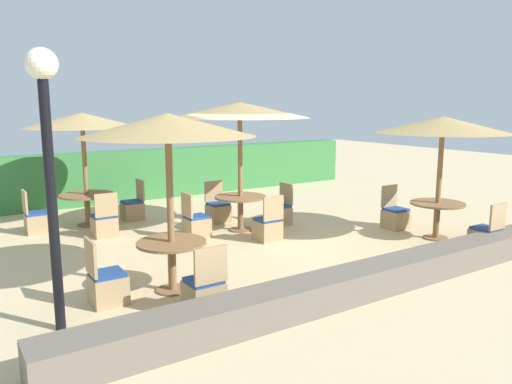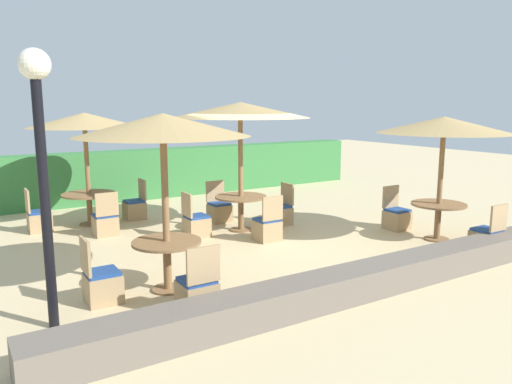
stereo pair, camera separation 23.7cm
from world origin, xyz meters
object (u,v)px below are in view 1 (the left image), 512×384
object	(u,v)px
parasol_back_left	(82,121)
round_table_front_left	(172,253)
round_table_center	(240,203)
patio_chair_front_right_north	(395,217)
patio_chair_front_left_south	(204,293)
patio_chair_back_left_south	(104,224)
patio_chair_front_left_west	(107,285)
parasol_center	(240,110)
parasol_front_left	(168,126)
patio_chair_center_west	(196,225)
patio_chair_back_left_east	(133,208)
patio_chair_center_east	(279,213)
patio_chair_back_left_west	(36,221)
round_table_front_right	(437,210)
lamp_post	(47,135)
patio_chair_center_north	(218,211)
patio_chair_center_south	(268,228)
round_table_back_left	(87,200)
parasol_front_right	(443,125)
patio_chair_front_right_south	(486,237)

from	to	relation	value
parasol_back_left	round_table_front_left	distance (m)	5.00
round_table_front_left	round_table_center	bearing A→B (deg)	42.69
patio_chair_front_right_north	patio_chair_front_left_south	size ratio (longest dim) A/B	1.00
patio_chair_back_left_south	patio_chair_front_left_west	bearing A→B (deg)	-105.98
parasol_center	parasol_front_left	distance (m)	3.62
patio_chair_center_west	patio_chair_back_left_east	bearing A→B (deg)	-166.35
patio_chair_center_east	patio_chair_front_left_west	distance (m)	5.19
patio_chair_back_left_west	patio_chair_front_left_south	xyz separation A→B (m)	(1.11, -5.55, 0.00)
parasol_front_left	round_table_front_left	size ratio (longest dim) A/B	2.56
round_table_front_right	parasol_front_left	xyz separation A→B (m)	(-5.63, 0.27, 1.81)
lamp_post	patio_chair_center_north	xyz separation A→B (m)	(4.29, 3.84, -2.09)
parasol_front_left	patio_chair_front_left_south	size ratio (longest dim) A/B	2.77
patio_chair_center_east	patio_chair_center_west	distance (m)	2.05
patio_chair_center_south	parasol_center	bearing A→B (deg)	92.43
parasol_center	patio_chair_center_west	world-z (taller)	parasol_center
patio_chair_center_north	round_table_front_right	world-z (taller)	patio_chair_center_north
parasol_center	round_table_front_right	xyz separation A→B (m)	(2.97, -2.72, -1.97)
round_table_back_left	patio_chair_front_left_south	bearing A→B (deg)	-89.71
round_table_front_right	patio_chair_back_left_west	world-z (taller)	patio_chair_back_left_west
round_table_center	patio_chair_center_south	size ratio (longest dim) A/B	1.18
round_table_front_right	parasol_front_left	size ratio (longest dim) A/B	0.41
patio_chair_back_left_east	patio_chair_front_right_north	bearing A→B (deg)	-131.18
patio_chair_center_west	parasol_front_right	size ratio (longest dim) A/B	0.36
parasol_center	round_table_center	size ratio (longest dim) A/B	2.64
patio_chair_center_south	parasol_back_left	distance (m)	4.66
patio_chair_front_right_north	patio_chair_front_left_south	bearing A→B (deg)	16.91
parasol_center	round_table_front_right	world-z (taller)	parasol_center
round_table_center	patio_chair_center_north	xyz separation A→B (m)	(-0.02, 0.96, -0.34)
lamp_post	patio_chair_back_left_south	world-z (taller)	lamp_post
patio_chair_center_east	parasol_front_left	distance (m)	4.89
round_table_front_right	parasol_front_left	world-z (taller)	parasol_front_left
parasol_center	round_table_back_left	bearing A→B (deg)	139.82
parasol_front_left	patio_chair_back_left_west	bearing A→B (deg)	102.90
round_table_front_right	patio_chair_front_right_south	bearing A→B (deg)	-87.49
parasol_front_right	patio_chair_front_left_south	xyz separation A→B (m)	(-5.58, -0.65, -2.02)
parasol_back_left	patio_chair_center_east	bearing A→B (deg)	-31.66
patio_chair_front_left_west	patio_chair_center_north	bearing A→B (deg)	133.23
parasol_front_left	parasol_front_right	bearing A→B (deg)	-2.75
lamp_post	parasol_front_left	bearing A→B (deg)	14.34
patio_chair_back_left_east	patio_chair_front_left_south	bearing A→B (deg)	169.68
patio_chair_front_right_south	patio_chair_back_left_south	size ratio (longest dim) A/B	1.00
parasol_front_left	patio_chair_center_north	bearing A→B (deg)	52.34
parasol_front_right	round_table_front_right	size ratio (longest dim) A/B	2.41
round_table_center	patio_chair_front_left_west	bearing A→B (deg)	-146.29
patio_chair_center_west	patio_chair_front_left_west	world-z (taller)	same
patio_chair_front_right_south	round_table_front_left	distance (m)	5.84
round_table_center	patio_chair_front_right_north	size ratio (longest dim) A/B	1.18
round_table_front_right	patio_chair_center_east	bearing A→B (deg)	125.99
parasol_center	lamp_post	bearing A→B (deg)	-146.31
parasol_center	patio_chair_center_north	size ratio (longest dim) A/B	3.11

